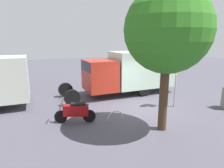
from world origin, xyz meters
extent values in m
plane|color=#4A4753|center=(0.00, 0.00, 0.00)|extent=(60.00, 60.00, 0.00)
cylinder|color=black|center=(-1.56, -3.87, 0.45)|extent=(0.90, 0.26, 0.90)
cylinder|color=black|center=(-1.58, -1.97, 0.45)|extent=(0.90, 0.26, 0.90)
cylinder|color=black|center=(3.13, -3.82, 0.45)|extent=(0.90, 0.26, 0.90)
cylinder|color=black|center=(3.11, -1.92, 0.45)|extent=(0.90, 0.26, 0.90)
cube|color=silver|center=(-1.97, -2.92, 1.63)|extent=(4.21, 2.24, 2.36)
cube|color=#AF2C1C|center=(1.13, -2.89, 1.40)|extent=(1.82, 2.12, 1.90)
cube|color=black|center=(1.13, -2.89, 2.00)|extent=(1.84, 1.96, 0.60)
cylinder|color=black|center=(4.06, 0.22, 0.28)|extent=(0.56, 0.28, 0.56)
cylinder|color=black|center=(2.89, 0.64, 0.28)|extent=(0.56, 0.28, 0.56)
cube|color=maroon|center=(3.43, 0.44, 0.56)|extent=(1.14, 0.67, 0.48)
cube|color=black|center=(3.33, 0.48, 0.83)|extent=(0.70, 0.48, 0.12)
cylinder|color=slate|center=(4.02, 0.23, 0.83)|extent=(0.29, 0.16, 0.69)
cylinder|color=black|center=(4.02, 0.23, 1.18)|extent=(0.22, 0.53, 0.04)
cylinder|color=#9E9EA3|center=(-1.97, 0.47, 1.39)|extent=(0.08, 0.08, 2.77)
cylinder|color=red|center=(-1.97, 0.49, 2.58)|extent=(0.71, 0.32, 0.76)
cube|color=yellow|center=(-1.97, 0.49, 1.94)|extent=(0.33, 0.33, 0.44)
cylinder|color=#47301E|center=(0.35, 2.49, 1.41)|extent=(0.35, 0.35, 2.81)
sphere|color=#2D6F1D|center=(0.35, 2.49, 3.95)|extent=(3.25, 3.25, 3.25)
torus|color=#B7B7BC|center=(1.71, 0.84, 0.00)|extent=(0.85, 0.10, 0.85)
camera|label=1|loc=(5.17, 8.60, 3.61)|focal=31.62mm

